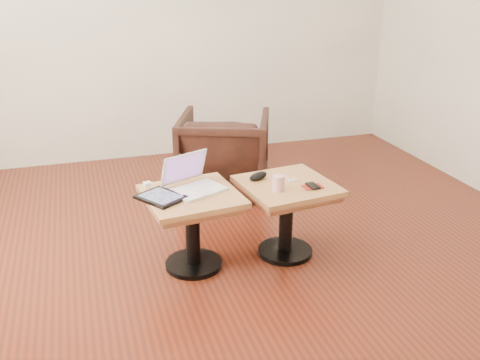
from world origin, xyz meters
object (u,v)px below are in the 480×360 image
object	(u,v)px
side_table_left	(192,212)
striped_cup	(278,183)
armchair	(224,152)
laptop	(193,183)
side_table_right	(287,201)

from	to	relation	value
side_table_left	striped_cup	distance (m)	0.54
side_table_left	armchair	distance (m)	1.24
side_table_left	striped_cup	size ratio (longest dim) A/B	6.21
side_table_left	striped_cup	xyz separation A→B (m)	(0.50, -0.11, 0.17)
side_table_left	armchair	world-z (taller)	armchair
striped_cup	armchair	distance (m)	1.26
side_table_left	laptop	distance (m)	0.18
armchair	side_table_left	bearing A→B (deg)	87.25
striped_cup	armchair	world-z (taller)	armchair
striped_cup	armchair	size ratio (longest dim) A/B	0.13
side_table_left	laptop	xyz separation A→B (m)	(0.03, 0.06, 0.16)
side_table_left	side_table_right	xyz separation A→B (m)	(0.60, -0.02, 0.00)
side_table_right	striped_cup	distance (m)	0.22
side_table_right	armchair	bearing A→B (deg)	86.59
side_table_left	laptop	size ratio (longest dim) A/B	1.54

